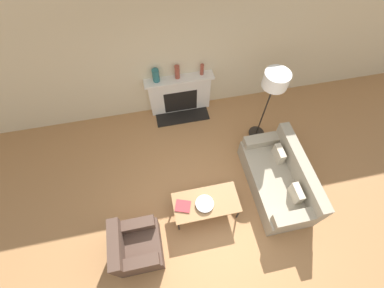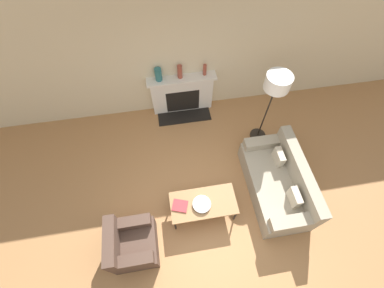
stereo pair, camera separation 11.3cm
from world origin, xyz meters
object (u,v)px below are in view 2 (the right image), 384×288
at_px(coffee_table, 203,203).
at_px(couch, 278,182).
at_px(mantel_vase_center_left, 180,72).
at_px(mantel_vase_left, 158,74).
at_px(floor_lamp, 276,86).
at_px(book, 180,206).
at_px(armchair_near, 131,244).
at_px(bowl, 202,204).
at_px(mantel_vase_center_right, 205,70).
at_px(fireplace, 182,94).

bearing_deg(coffee_table, couch, 7.72).
bearing_deg(coffee_table, mantel_vase_center_left, 90.77).
bearing_deg(mantel_vase_left, floor_lamp, -27.91).
distance_m(coffee_table, book, 0.43).
bearing_deg(coffee_table, book, 178.76).
bearing_deg(coffee_table, armchair_near, -160.28).
relative_size(bowl, mantel_vase_center_right, 1.27).
bearing_deg(book, floor_lamp, 56.66).
bearing_deg(fireplace, mantel_vase_center_right, 1.75).
bearing_deg(bowl, mantel_vase_left, 99.59).
distance_m(book, mantel_vase_left, 2.71).
xyz_separation_m(fireplace, armchair_near, (-1.32, -3.08, -0.16)).
xyz_separation_m(couch, floor_lamp, (0.06, 1.32, 1.25)).
distance_m(coffee_table, mantel_vase_center_left, 2.73).
relative_size(coffee_table, bowl, 3.65).
bearing_deg(couch, bowl, -81.27).
distance_m(fireplace, coffee_table, 2.61).
relative_size(couch, mantel_vase_center_left, 5.98).
distance_m(couch, mantel_vase_center_right, 2.75).
relative_size(coffee_table, mantel_vase_center_left, 3.88).
bearing_deg(mantel_vase_center_right, floor_lamp, -45.37).
xyz_separation_m(couch, coffee_table, (-1.52, -0.21, 0.10)).
distance_m(fireplace, mantel_vase_left, 0.82).
xyz_separation_m(bowl, mantel_vase_center_left, (0.00, 2.66, 0.68)).
xyz_separation_m(coffee_table, mantel_vase_left, (-0.49, 2.62, 0.74)).
height_order(bowl, mantel_vase_center_right, mantel_vase_center_right).
distance_m(bowl, floor_lamp, 2.49).
xyz_separation_m(couch, mantel_vase_center_left, (-1.55, 2.42, 0.85)).
bearing_deg(book, bowl, 13.14).
xyz_separation_m(couch, armchair_near, (-2.85, -0.68, 0.02)).
xyz_separation_m(mantel_vase_left, mantel_vase_center_left, (0.45, 0.00, 0.01)).
height_order(coffee_table, bowl, bowl).
bearing_deg(bowl, fireplace, 89.35).
distance_m(bowl, mantel_vase_center_right, 2.79).
bearing_deg(couch, book, -84.22).
xyz_separation_m(book, mantel_vase_center_left, (0.39, 2.61, 0.70)).
bearing_deg(coffee_table, floor_lamp, 44.12).
distance_m(armchair_near, floor_lamp, 3.74).
relative_size(armchair_near, floor_lamp, 0.48).
bearing_deg(armchair_near, book, -61.79).
height_order(bowl, book, bowl).
relative_size(coffee_table, mantel_vase_center_right, 4.63).
height_order(book, mantel_vase_left, mantel_vase_left).
bearing_deg(couch, mantel_vase_center_left, -147.27).
bearing_deg(mantel_vase_center_left, mantel_vase_left, 180.00).
bearing_deg(mantel_vase_center_left, couch, -57.27).
height_order(fireplace, armchair_near, fireplace).
relative_size(couch, bowl, 5.63).
bearing_deg(bowl, book, 173.72).
relative_size(armchair_near, book, 2.67).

